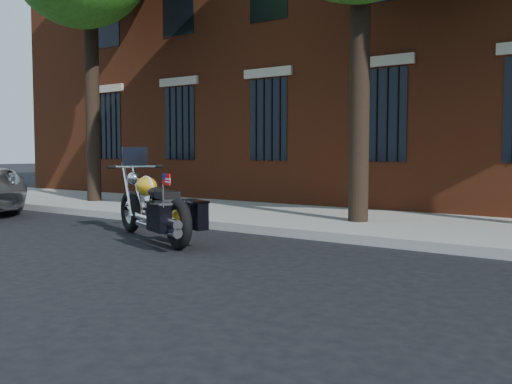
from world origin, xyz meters
The scene contains 4 objects.
ground centered at (0.00, 0.00, 0.00)m, with size 120.00×120.00×0.00m, color black.
curb centered at (0.00, 1.38, 0.07)m, with size 40.00×0.16×0.15m, color gray.
sidewalk centered at (0.00, 3.26, 0.07)m, with size 40.00×3.60×0.15m, color gray.
motorcycle centered at (-1.43, -0.29, 0.50)m, with size 2.66×1.59×1.49m.
Camera 1 is at (5.08, -6.53, 1.40)m, focal length 40.00 mm.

